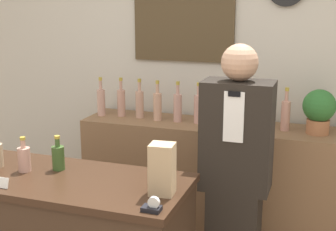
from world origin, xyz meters
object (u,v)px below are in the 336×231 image
(shopkeeper, at_px, (235,179))
(potted_plant, at_px, (319,109))
(tape_dispenser, at_px, (152,207))
(paper_bag, at_px, (162,169))

(shopkeeper, xyz_separation_m, potted_plant, (0.45, 0.59, 0.34))
(tape_dispenser, bearing_deg, shopkeeper, 73.55)
(potted_plant, relative_size, tape_dispenser, 3.42)
(potted_plant, distance_m, paper_bag, 1.39)
(potted_plant, xyz_separation_m, paper_bag, (-0.71, -1.19, -0.10))
(shopkeeper, height_order, paper_bag, shopkeeper)
(potted_plant, xyz_separation_m, tape_dispenser, (-0.68, -1.39, -0.21))
(shopkeeper, height_order, tape_dispenser, shopkeeper)
(paper_bag, xyz_separation_m, tape_dispenser, (0.02, -0.20, -0.11))
(tape_dispenser, bearing_deg, potted_plant, 63.83)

